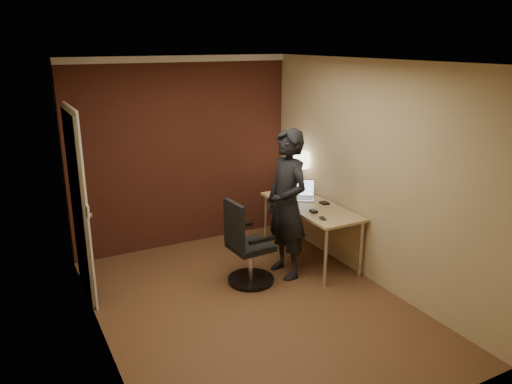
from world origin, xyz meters
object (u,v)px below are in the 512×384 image
phone (323,218)px  person (287,204)px  office_chair (246,248)px  mouse (314,211)px  desk (315,214)px  laptop (301,193)px  wallet (324,203)px  desk_lamp (297,161)px

phone → person: size_ratio=0.07×
phone → office_chair: office_chair is taller
person → mouse: bearing=80.1°
desk → office_chair: office_chair is taller
mouse → desk: bearing=53.2°
laptop → person: person is taller
laptop → wallet: (0.13, -0.33, -0.05)m
laptop → mouse: laptop is taller
desk → laptop: bearing=94.2°
laptop → wallet: size_ratio=3.80×
office_chair → person: 0.69m
desk → office_chair: size_ratio=1.53×
phone → wallet: bearing=70.3°
desk → laptop: laptop is taller
laptop → person: 0.73m
office_chair → desk_lamp: bearing=34.7°
desk_lamp → person: 1.08m
office_chair → phone: bearing=-17.3°
mouse → wallet: mouse is taller
laptop → person: size_ratio=0.24×
desk → mouse: (-0.20, -0.25, 0.14)m
mouse → person: 0.37m
desk → wallet: size_ratio=13.64×
laptop → phone: (-0.21, -0.77, -0.06)m
mouse → wallet: bearing=36.4°
desk_lamp → laptop: 0.49m
desk_lamp → laptop: size_ratio=1.28×
desk → desk_lamp: size_ratio=2.80×
phone → wallet: 0.55m
laptop → phone: laptop is taller
phone → person: (-0.32, 0.27, 0.14)m
desk_lamp → wallet: bearing=-90.0°
laptop → phone: 0.80m
phone → office_chair: size_ratio=0.12×
mouse → office_chair: 0.93m
desk_lamp → person: person is taller
desk_lamp → phone: desk_lamp is taller
laptop → office_chair: (-1.06, -0.51, -0.36)m
wallet → person: (-0.65, -0.17, 0.13)m
mouse → phone: mouse is taller
wallet → desk_lamp: bearing=90.0°
desk_lamp → person: size_ratio=0.31×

